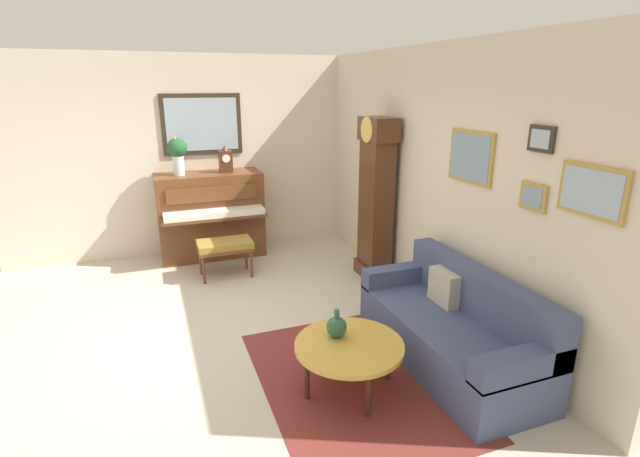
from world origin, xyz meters
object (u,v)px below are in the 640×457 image
Objects in this scene: piano at (211,215)px; grandfather_clock at (376,204)px; green_jug at (337,327)px; piano_bench at (225,246)px; coffee_table at (349,347)px; couch at (453,329)px; mantel_clock at (226,160)px; flower_vase at (177,152)px.

grandfather_clock is at bearing 50.94° from piano.
green_jug is at bearing -34.41° from grandfather_clock.
coffee_table is (2.71, 0.54, -0.02)m from piano_bench.
piano_bench is 0.37× the size of couch.
mantel_clock reaches higher than coffee_table.
couch is 5.00× the size of mantel_clock.
mantel_clock is 0.66× the size of flower_vase.
couch is 7.92× the size of green_jug.
coffee_table is (2.05, -1.26, -0.58)m from grandfather_clock.
grandfather_clock reaches higher than green_jug.
coffee_table is at bearing 11.32° from piano_bench.
piano is 0.86m from piano_bench.
flower_vase is (-0.83, -0.43, 1.12)m from piano_bench.
flower_vase is at bearing -150.16° from couch.
grandfather_clock is 2.74m from flower_vase.
couch is at bearing 29.84° from flower_vase.
piano is 2.48× the size of flower_vase.
flower_vase is 2.42× the size of green_jug.
grandfather_clock is at bearing 46.86° from mantel_clock.
piano_bench is 1.30m from mantel_clock.
piano is at bearing -171.07° from green_jug.
piano_bench is at bearing 27.18° from flower_vase.
piano reaches higher than piano_bench.
green_jug is (2.57, 0.49, 0.10)m from piano_bench.
grandfather_clock is 2.11m from couch.
piano is 2.40m from grandfather_clock.
piano_bench is at bearing -169.21° from green_jug.
grandfather_clock is 2.47m from coffee_table.
piano_bench is 1.21× the size of flower_vase.
couch is (2.00, -0.22, -0.65)m from grandfather_clock.
grandfather_clock reaches higher than couch.
green_jug reaches higher than coffee_table.
piano is 0.99m from flower_vase.
flower_vase is (-3.49, -2.00, 1.21)m from couch.
mantel_clock reaches higher than green_jug.
flower_vase reaches higher than piano_bench.
grandfather_clock is at bearing 56.14° from flower_vase.
couch reaches higher than piano_bench.
mantel_clock reaches higher than piano.
green_jug is at bearing 15.10° from flower_vase.
mantel_clock reaches higher than piano_bench.
mantel_clock is at bearing 166.22° from piano_bench.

